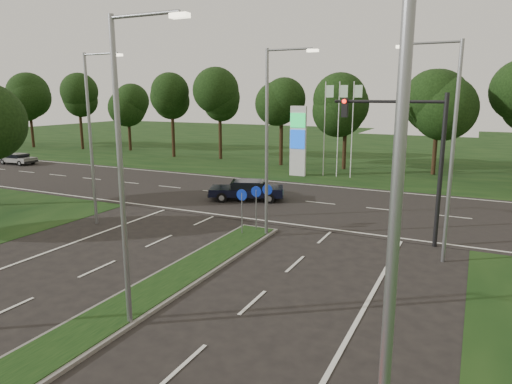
% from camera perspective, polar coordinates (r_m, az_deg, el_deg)
% --- Properties ---
extents(verge_far, '(160.00, 50.00, 0.02)m').
position_cam_1_polar(verge_far, '(60.04, 16.33, 4.95)').
color(verge_far, black).
rests_on(verge_far, ground).
extents(cross_road, '(160.00, 12.00, 0.02)m').
position_cam_1_polar(cross_road, '(30.31, 6.22, -1.19)').
color(cross_road, black).
rests_on(cross_road, ground).
extents(median_kerb, '(2.00, 26.00, 0.12)m').
position_cam_1_polar(median_kerb, '(14.32, -23.52, -17.55)').
color(median_kerb, slate).
rests_on(median_kerb, ground).
extents(streetlight_median_near, '(2.53, 0.22, 9.00)m').
position_cam_1_polar(streetlight_median_near, '(13.35, -16.01, 3.76)').
color(streetlight_median_near, gray).
rests_on(streetlight_median_near, ground).
extents(streetlight_median_far, '(2.53, 0.22, 9.00)m').
position_cam_1_polar(streetlight_median_far, '(21.79, 1.84, 7.25)').
color(streetlight_median_far, gray).
rests_on(streetlight_median_far, ground).
extents(streetlight_left_far, '(2.53, 0.22, 9.00)m').
position_cam_1_polar(streetlight_left_far, '(25.51, -19.74, 7.25)').
color(streetlight_left_far, gray).
rests_on(streetlight_left_far, ground).
extents(streetlight_right_far, '(2.53, 0.22, 9.00)m').
position_cam_1_polar(streetlight_right_far, '(19.94, 22.87, 5.87)').
color(streetlight_right_far, gray).
rests_on(streetlight_right_far, ground).
extents(streetlight_right_near, '(2.53, 0.22, 9.00)m').
position_cam_1_polar(streetlight_right_near, '(6.19, 15.00, -5.40)').
color(streetlight_right_near, gray).
rests_on(streetlight_right_near, ground).
extents(traffic_signal, '(5.10, 0.42, 7.00)m').
position_cam_1_polar(traffic_signal, '(22.10, 18.92, 5.57)').
color(traffic_signal, black).
rests_on(traffic_signal, ground).
extents(median_signs, '(1.16, 1.76, 2.38)m').
position_cam_1_polar(median_signs, '(23.09, -0.08, -0.94)').
color(median_signs, gray).
rests_on(median_signs, ground).
extents(gas_pylon, '(5.80, 1.26, 8.00)m').
position_cam_1_polar(gas_pylon, '(39.49, 5.60, 6.59)').
color(gas_pylon, silver).
rests_on(gas_pylon, ground).
extents(treeline_far, '(6.00, 6.00, 9.90)m').
position_cam_1_polar(treeline_far, '(44.83, 13.61, 11.61)').
color(treeline_far, black).
rests_on(treeline_far, ground).
extents(navy_sedan, '(5.22, 3.62, 1.33)m').
position_cam_1_polar(navy_sedan, '(30.40, -1.14, 0.29)').
color(navy_sedan, black).
rests_on(navy_sedan, ground).
extents(far_car_a, '(3.88, 1.75, 1.11)m').
position_cam_1_polar(far_car_a, '(52.21, -27.65, 3.72)').
color(far_car_a, gray).
rests_on(far_car_a, ground).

